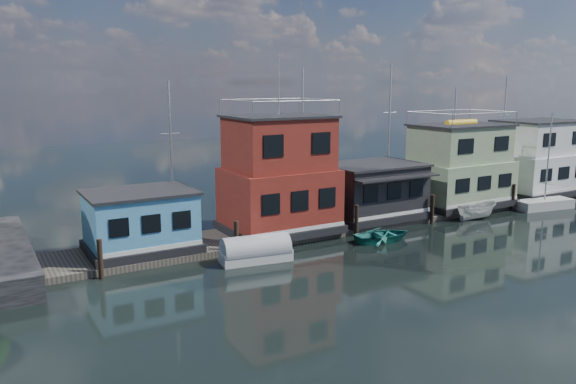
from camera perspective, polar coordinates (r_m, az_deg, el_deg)
ground at (r=35.30m, az=21.30°, el=-6.82°), size 160.00×160.00×0.00m
dock at (r=43.41m, az=8.96°, el=-2.65°), size 48.00×5.00×0.40m
houseboat_blue at (r=34.83m, az=-14.74°, el=-2.89°), size 6.40×4.90×3.66m
houseboat_red at (r=37.95m, az=-0.93°, el=1.53°), size 7.40×5.90×11.86m
houseboat_dark at (r=42.62m, az=8.54°, el=0.16°), size 7.40×6.10×4.06m
houseboat_green at (r=48.50m, az=16.95°, el=2.48°), size 8.40×5.90×7.03m
houseboat_white at (r=56.16m, az=23.98°, el=3.10°), size 8.40×5.90×6.66m
pilings at (r=40.91m, az=11.09°, el=-2.27°), size 42.28×0.28×2.20m
background_masts at (r=50.09m, az=9.10°, el=5.38°), size 36.40×0.16×12.00m
dinghy_teal at (r=37.95m, az=9.67°, el=-4.33°), size 4.32×3.34×0.82m
motorboat at (r=45.52m, az=18.60°, el=-1.84°), size 3.65×1.83×1.35m
tarp_runabout at (r=33.27m, az=-3.31°, el=-6.00°), size 4.36×2.23×1.69m
day_sailer at (r=51.54m, az=24.59°, el=-1.07°), size 5.26×2.45×7.98m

